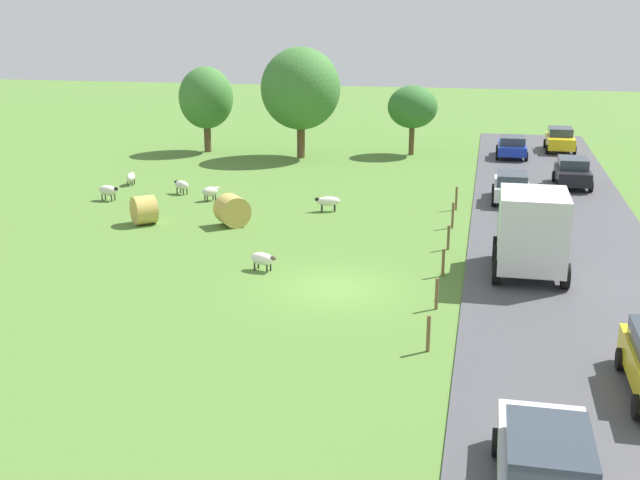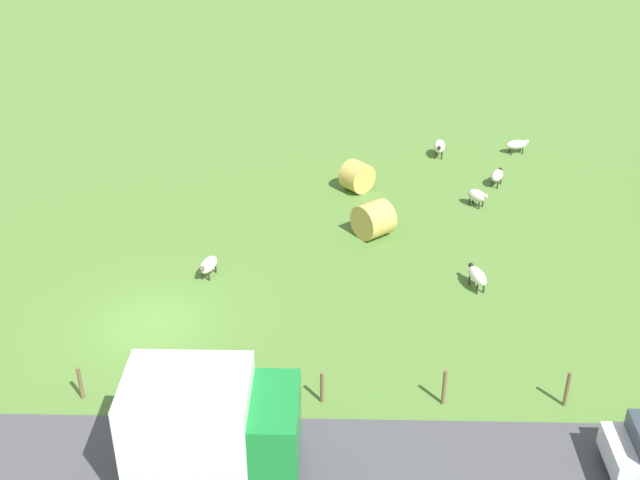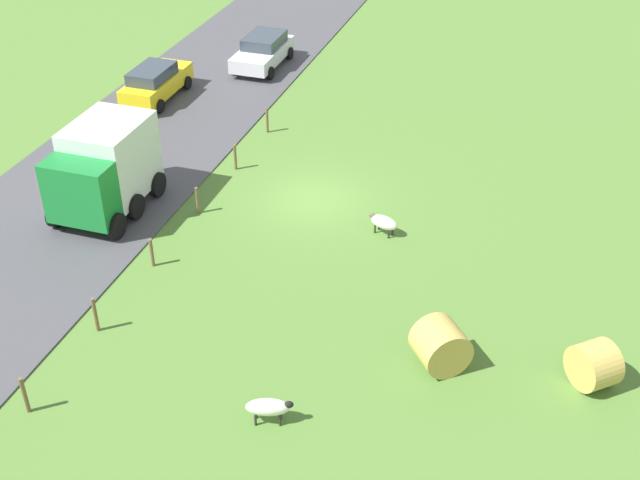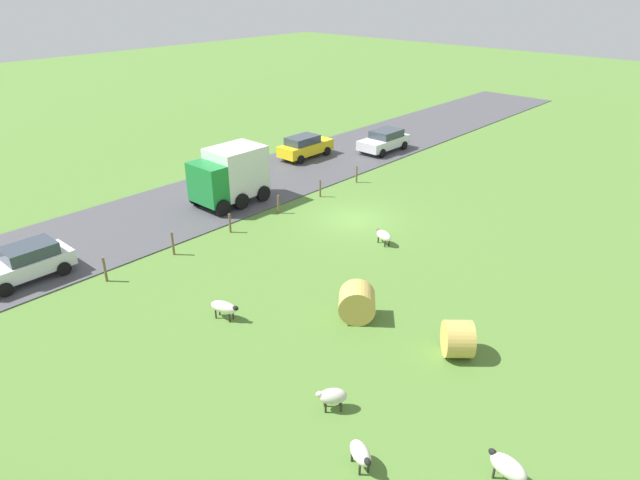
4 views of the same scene
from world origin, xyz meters
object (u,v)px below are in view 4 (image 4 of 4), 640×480
object	(u,v)px
hay_bale_0	(458,339)
car_2	(384,140)
sheep_4	(361,453)
sheep_5	(332,396)
sheep_1	(508,467)
car_1	(26,262)
truck_0	(230,175)
car_3	(305,146)
sheep_3	(224,307)
sheep_0	(384,236)
hay_bale_1	(357,302)

from	to	relation	value
hay_bale_0	car_2	size ratio (longest dim) A/B	0.31
sheep_4	sheep_5	bearing A→B (deg)	-30.01
car_2	sheep_4	bearing A→B (deg)	125.30
sheep_5	car_2	distance (m)	29.30
sheep_1	car_1	xyz separation A→B (m)	(21.29, 4.06, 0.33)
hay_bale_0	truck_0	bearing A→B (deg)	-12.87
car_1	car_2	distance (m)	27.48
sheep_1	car_3	world-z (taller)	car_3
sheep_3	sheep_5	distance (m)	6.75
car_1	car_3	world-z (taller)	car_3
car_3	sheep_0	bearing A→B (deg)	148.91
hay_bale_1	car_1	world-z (taller)	car_1
hay_bale_0	car_2	distance (m)	26.07
sheep_5	car_1	xyz separation A→B (m)	(15.86, 2.99, 0.37)
sheep_1	sheep_4	distance (m)	4.02
sheep_0	hay_bale_0	xyz separation A→B (m)	(-7.55, 5.70, 0.20)
sheep_3	sheep_5	bearing A→B (deg)	171.66
sheep_1	car_1	size ratio (longest dim) A/B	0.31
sheep_4	car_2	size ratio (longest dim) A/B	0.24
car_2	car_3	bearing A→B (deg)	58.82
sheep_0	car_3	bearing A→B (deg)	-31.09
hay_bale_0	car_1	world-z (taller)	car_1
sheep_1	sheep_4	bearing A→B (deg)	35.02
car_3	car_1	bearing A→B (deg)	99.18
truck_0	car_2	size ratio (longest dim) A/B	0.98
sheep_3	hay_bale_0	size ratio (longest dim) A/B	0.97
hay_bale_0	car_2	xyz separation A→B (m)	(17.57, -19.26, 0.20)
sheep_4	truck_0	size ratio (longest dim) A/B	0.25
hay_bale_1	car_1	xyz separation A→B (m)	(13.11, 7.62, 0.15)
car_1	car_2	size ratio (longest dim) A/B	0.89
sheep_3	hay_bale_1	size ratio (longest dim) A/B	0.91
sheep_0	sheep_5	size ratio (longest dim) A/B	1.19
hay_bale_1	car_2	distance (m)	23.91
car_1	car_2	xyz separation A→B (m)	(0.21, -27.48, 0.01)
hay_bale_0	car_1	xyz separation A→B (m)	(17.35, 8.21, 0.19)
sheep_0	sheep_5	xyz separation A→B (m)	(-6.06, 10.92, 0.03)
sheep_4	truck_0	world-z (taller)	truck_0
sheep_0	sheep_4	distance (m)	14.66
sheep_3	truck_0	size ratio (longest dim) A/B	0.31
sheep_0	sheep_4	bearing A→B (deg)	123.99
sheep_0	car_3	distance (m)	15.60
car_2	sheep_0	bearing A→B (deg)	126.44
sheep_0	truck_0	size ratio (longest dim) A/B	0.28
sheep_5	car_1	bearing A→B (deg)	10.66
car_3	car_2	bearing A→B (deg)	-121.18
sheep_4	car_3	size ratio (longest dim) A/B	0.24
sheep_0	car_1	world-z (taller)	car_1
sheep_4	car_1	size ratio (longest dim) A/B	0.27
hay_bale_1	car_2	size ratio (longest dim) A/B	0.33
sheep_1	truck_0	world-z (taller)	truck_0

